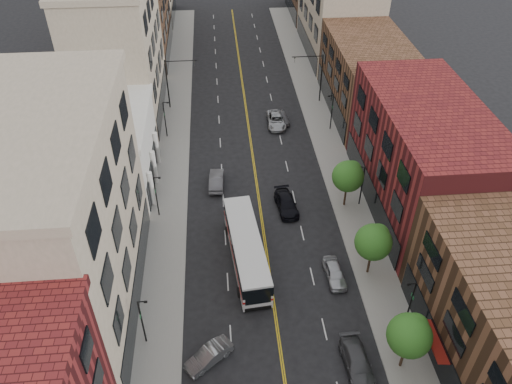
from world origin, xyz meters
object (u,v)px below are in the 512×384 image
object	(u,v)px
car_lane_b	(276,120)
car_lane_c	(282,118)
car_lane_behind	(216,180)
car_angle_b	(209,356)
car_parked_mid	(357,363)
city_bus	(246,248)
car_parked_far	(335,273)
car_lane_a	(286,204)

from	to	relation	value
car_lane_b	car_lane_c	world-z (taller)	car_lane_b
car_lane_behind	car_lane_c	distance (m)	16.71
car_angle_b	car_parked_mid	distance (m)	11.71
city_bus	car_angle_b	size ratio (longest dim) A/B	3.05
car_angle_b	car_lane_c	size ratio (longest dim) A/B	1.07
car_parked_far	car_lane_behind	size ratio (longest dim) A/B	0.90
car_parked_mid	car_parked_far	world-z (taller)	car_parked_mid
car_parked_mid	car_lane_b	xyz separation A→B (m)	(-1.96, 37.75, 0.02)
car_parked_mid	car_lane_behind	size ratio (longest dim) A/B	1.08
car_parked_mid	car_lane_behind	distance (m)	26.84
car_lane_behind	car_lane_a	xyz separation A→B (m)	(7.52, -4.88, -0.03)
city_bus	car_lane_b	size ratio (longest dim) A/B	2.38
city_bus	car_parked_far	world-z (taller)	city_bus
car_lane_c	car_angle_b	bearing A→B (deg)	-112.76
city_bus	car_parked_mid	distance (m)	14.62
car_angle_b	car_lane_behind	world-z (taller)	car_lane_behind
car_parked_mid	car_lane_b	bearing A→B (deg)	89.79
city_bus	car_lane_behind	bearing A→B (deg)	96.44
car_lane_b	car_lane_a	bearing A→B (deg)	-91.83
city_bus	car_lane_a	size ratio (longest dim) A/B	2.53
car_parked_mid	car_lane_behind	world-z (taller)	car_lane_behind
car_parked_mid	car_parked_far	size ratio (longest dim) A/B	1.19
car_angle_b	car_lane_c	bearing A→B (deg)	127.18
car_angle_b	car_lane_behind	bearing A→B (deg)	140.31
car_parked_far	car_lane_a	size ratio (longest dim) A/B	0.83
car_angle_b	car_lane_b	bearing A→B (deg)	128.16
car_lane_c	car_parked_far	bearing A→B (deg)	-94.35
car_lane_behind	car_angle_b	bearing A→B (deg)	90.33
car_parked_far	car_lane_b	bearing A→B (deg)	91.46
car_lane_c	car_lane_b	bearing A→B (deg)	-145.44
car_angle_b	car_lane_c	xyz separation A→B (m)	(10.52, 36.90, -0.02)
city_bus	car_parked_far	size ratio (longest dim) A/B	3.04
car_angle_b	car_parked_far	size ratio (longest dim) A/B	1.00
car_lane_a	car_lane_b	xyz separation A→B (m)	(1.00, 17.91, 0.01)
car_lane_a	car_lane_c	bearing A→B (deg)	77.96
car_parked_mid	car_lane_b	distance (m)	37.80
car_lane_behind	car_parked_mid	bearing A→B (deg)	116.09
car_angle_b	car_parked_far	bearing A→B (deg)	86.59
car_parked_mid	car_lane_a	size ratio (longest dim) A/B	0.99
car_parked_mid	car_angle_b	bearing A→B (deg)	168.80
city_bus	car_angle_b	distance (m)	11.34
city_bus	car_lane_c	size ratio (longest dim) A/B	3.27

